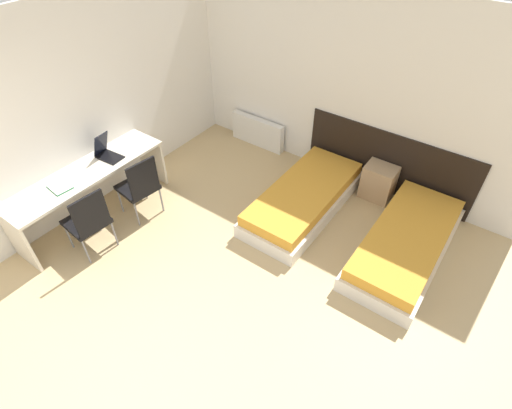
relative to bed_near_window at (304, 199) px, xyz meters
The scene contains 13 objects.
ground_plane 3.16m from the bed_near_window, 94.09° to the right, with size 20.00×20.00×0.00m, color tan.
wall_back 1.62m from the bed_near_window, 101.66° to the left, with size 5.59×0.05×2.70m.
wall_left 2.99m from the bed_near_window, 157.76° to the right, with size 0.05×5.22×2.70m.
headboard_panel 1.32m from the bed_near_window, 55.33° to the left, with size 2.45×0.03×0.95m.
bed_near_window is the anchor object (origin of this frame).
bed_near_door 1.46m from the bed_near_window, ahead, with size 0.89×2.04×0.37m.
nightstand 1.12m from the bed_near_window, 49.43° to the left, with size 0.44×0.34×0.52m.
radiator 1.78m from the bed_near_window, 146.78° to the left, with size 0.99×0.12×0.49m.
desk 2.88m from the bed_near_window, 141.46° to the right, with size 0.58×2.14×0.76m.
chair_near_laptop 2.23m from the bed_near_window, 141.32° to the right, with size 0.52×0.52×0.94m.
chair_near_notebook 2.81m from the bed_near_window, 128.17° to the right, with size 0.50×0.50×0.94m.
laptop 2.73m from the bed_near_window, 148.32° to the right, with size 0.37×0.24×0.34m.
open_notebook 3.14m from the bed_near_window, 135.64° to the right, with size 0.30×0.24×0.02m.
Camera 1 is at (2.14, -0.66, 3.82)m, focal length 28.00 mm.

